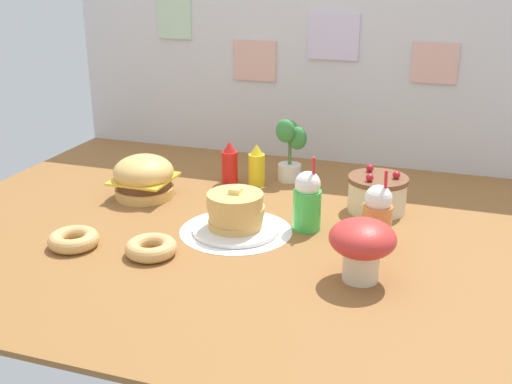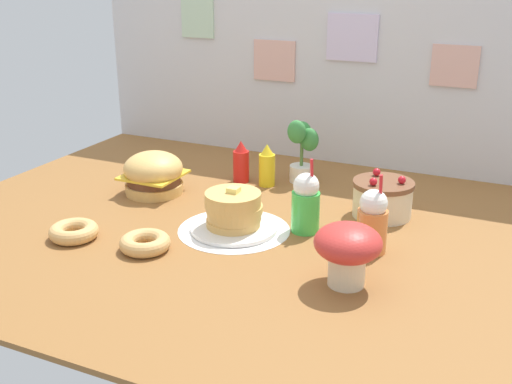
# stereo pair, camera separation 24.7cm
# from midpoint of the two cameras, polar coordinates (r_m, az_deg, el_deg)

# --- Properties ---
(ground_plane) EXTENTS (2.48, 1.98, 0.02)m
(ground_plane) POSITION_cam_midpoint_polar(r_m,az_deg,el_deg) (2.50, 0.55, -3.31)
(ground_plane) COLOR brown
(back_wall) EXTENTS (2.48, 0.04, 0.94)m
(back_wall) POSITION_cam_midpoint_polar(r_m,az_deg,el_deg) (3.26, 7.83, 11.05)
(back_wall) COLOR silver
(back_wall) RESTS_ON ground_plane
(doily_mat) EXTENTS (0.44, 0.44, 0.00)m
(doily_mat) POSITION_cam_midpoint_polar(r_m,az_deg,el_deg) (2.45, 0.87, -3.53)
(doily_mat) COLOR white
(doily_mat) RESTS_ON ground_plane
(burger) EXTENTS (0.27, 0.27, 0.19)m
(burger) POSITION_cam_midpoint_polar(r_m,az_deg,el_deg) (2.84, -6.89, 1.63)
(burger) COLOR #DBA859
(burger) RESTS_ON ground_plane
(pancake_stack) EXTENTS (0.34, 0.34, 0.18)m
(pancake_stack) POSITION_cam_midpoint_polar(r_m,az_deg,el_deg) (2.43, 0.86, -1.96)
(pancake_stack) COLOR white
(pancake_stack) RESTS_ON doily_mat
(layer_cake) EXTENTS (0.25, 0.25, 0.18)m
(layer_cake) POSITION_cam_midpoint_polar(r_m,az_deg,el_deg) (2.64, 14.11, -0.60)
(layer_cake) COLOR beige
(layer_cake) RESTS_ON ground_plane
(ketchup_bottle) EXTENTS (0.08, 0.08, 0.20)m
(ketchup_bottle) POSITION_cam_midpoint_polar(r_m,az_deg,el_deg) (2.96, 1.01, 2.64)
(ketchup_bottle) COLOR red
(ketchup_bottle) RESTS_ON ground_plane
(mustard_bottle) EXTENTS (0.08, 0.08, 0.20)m
(mustard_bottle) POSITION_cam_midpoint_polar(r_m,az_deg,el_deg) (2.91, 3.43, 2.31)
(mustard_bottle) COLOR yellow
(mustard_bottle) RESTS_ON ground_plane
(cream_soda_cup) EXTENTS (0.11, 0.11, 0.30)m
(cream_soda_cup) POSITION_cam_midpoint_polar(r_m,az_deg,el_deg) (2.42, 7.48, -1.05)
(cream_soda_cup) COLOR green
(cream_soda_cup) RESTS_ON ground_plane
(orange_float_cup) EXTENTS (0.11, 0.11, 0.30)m
(orange_float_cup) POSITION_cam_midpoint_polar(r_m,az_deg,el_deg) (2.30, 13.62, -2.70)
(orange_float_cup) COLOR orange
(orange_float_cup) RESTS_ON ground_plane
(donut_pink_glaze) EXTENTS (0.19, 0.19, 0.06)m
(donut_pink_glaze) POSITION_cam_midpoint_polar(r_m,az_deg,el_deg) (2.44, -13.54, -3.55)
(donut_pink_glaze) COLOR tan
(donut_pink_glaze) RESTS_ON ground_plane
(donut_chocolate) EXTENTS (0.19, 0.19, 0.06)m
(donut_chocolate) POSITION_cam_midpoint_polar(r_m,az_deg,el_deg) (2.30, -7.08, -4.66)
(donut_chocolate) COLOR tan
(donut_chocolate) RESTS_ON ground_plane
(potted_plant) EXTENTS (0.14, 0.13, 0.31)m
(potted_plant) POSITION_cam_midpoint_polar(r_m,az_deg,el_deg) (2.96, 6.64, 3.92)
(potted_plant) COLOR white
(potted_plant) RESTS_ON ground_plane
(mushroom_stool) EXTENTS (0.22, 0.22, 0.21)m
(mushroom_stool) POSITION_cam_midpoint_polar(r_m,az_deg,el_deg) (2.05, 11.82, -5.13)
(mushroom_stool) COLOR beige
(mushroom_stool) RESTS_ON ground_plane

